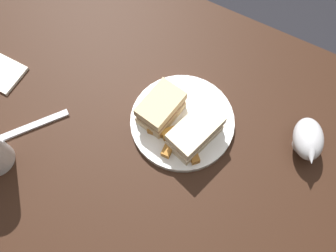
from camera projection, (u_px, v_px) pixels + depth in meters
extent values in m
plane|color=black|center=(160.00, 200.00, 1.52)|extent=(6.00, 6.00, 0.00)
cube|color=black|center=(158.00, 179.00, 1.17)|extent=(1.24, 0.89, 0.76)
cylinder|color=white|center=(182.00, 121.00, 0.83)|extent=(0.25, 0.25, 0.02)
cube|color=#CCB284|center=(161.00, 112.00, 0.81)|extent=(0.09, 0.12, 0.03)
cube|color=#8C5B3D|center=(161.00, 108.00, 0.79)|extent=(0.08, 0.11, 0.01)
cube|color=#CCB284|center=(161.00, 104.00, 0.77)|extent=(0.09, 0.12, 0.03)
cube|color=beige|center=(194.00, 136.00, 0.79)|extent=(0.10, 0.14, 0.03)
cube|color=#8C5B3D|center=(195.00, 132.00, 0.77)|extent=(0.09, 0.13, 0.02)
cube|color=beige|center=(196.00, 129.00, 0.75)|extent=(0.10, 0.14, 0.03)
cube|color=#AD702D|center=(155.00, 129.00, 0.80)|extent=(0.04, 0.03, 0.02)
cube|color=#B77F33|center=(177.00, 140.00, 0.79)|extent=(0.06, 0.03, 0.02)
cube|color=gold|center=(174.00, 132.00, 0.80)|extent=(0.05, 0.06, 0.02)
cube|color=#AD702D|center=(192.00, 152.00, 0.78)|extent=(0.05, 0.05, 0.02)
cube|color=#AD702D|center=(168.00, 149.00, 0.78)|extent=(0.02, 0.04, 0.02)
cylinder|color=#B7B7BC|center=(303.00, 144.00, 0.80)|extent=(0.04, 0.04, 0.02)
ellipsoid|color=#B7B7BC|center=(308.00, 139.00, 0.77)|extent=(0.10, 0.12, 0.06)
ellipsoid|color=#381E0F|center=(309.00, 138.00, 0.76)|extent=(0.08, 0.10, 0.02)
cone|color=#B7B7BC|center=(311.00, 157.00, 0.74)|extent=(0.03, 0.04, 0.02)
cube|color=silver|center=(1.00, 72.00, 0.89)|extent=(0.11, 0.09, 0.01)
cube|color=silver|center=(32.00, 126.00, 0.83)|extent=(0.12, 0.15, 0.01)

